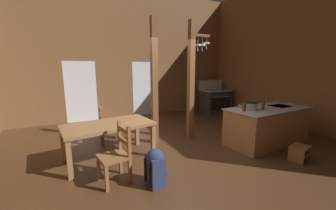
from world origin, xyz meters
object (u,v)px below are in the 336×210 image
at_px(kitchen_island, 267,125).
at_px(stockpot_on_counter, 250,106).
at_px(step_stool, 299,152).
at_px(dining_table, 109,128).
at_px(backpack, 155,166).
at_px(stove_range, 215,101).
at_px(bottle_short_on_counter, 263,104).
at_px(mixing_bowl_on_counter, 243,106).
at_px(bottle_tall_on_counter, 244,107).
at_px(ladderback_chair_near_window, 107,125).
at_px(ladderback_chair_by_post, 117,155).

distance_m(kitchen_island, stockpot_on_counter, 0.80).
xyz_separation_m(step_stool, dining_table, (-3.38, 1.75, 0.47)).
bearing_deg(step_stool, backpack, 170.40).
distance_m(step_stool, dining_table, 3.84).
relative_size(stove_range, bottle_short_on_counter, 4.11).
height_order(dining_table, bottle_short_on_counter, bottle_short_on_counter).
height_order(step_stool, dining_table, dining_table).
bearing_deg(stove_range, mixing_bowl_on_counter, -118.88).
height_order(kitchen_island, bottle_tall_on_counter, bottle_tall_on_counter).
xyz_separation_m(ladderback_chair_near_window, stockpot_on_counter, (2.92, -1.67, 0.52)).
height_order(step_stool, stockpot_on_counter, stockpot_on_counter).
height_order(backpack, mixing_bowl_on_counter, mixing_bowl_on_counter).
height_order(dining_table, stockpot_on_counter, stockpot_on_counter).
distance_m(kitchen_island, mixing_bowl_on_counter, 0.79).
xyz_separation_m(ladderback_chair_near_window, ladderback_chair_by_post, (-0.15, -1.78, 0.00)).
xyz_separation_m(kitchen_island, step_stool, (-0.26, -0.95, -0.26)).
bearing_deg(stove_range, backpack, -138.56).
distance_m(step_stool, mixing_bowl_on_counter, 1.47).
bearing_deg(step_stool, bottle_short_on_counter, 94.72).
relative_size(ladderback_chair_by_post, bottle_tall_on_counter, 3.79).
distance_m(backpack, bottle_tall_on_counter, 2.44).
xyz_separation_m(stockpot_on_counter, mixing_bowl_on_counter, (0.03, 0.25, -0.04)).
distance_m(ladderback_chair_near_window, backpack, 2.19).
xyz_separation_m(stove_range, bottle_tall_on_counter, (-1.97, -3.35, 0.50)).
relative_size(kitchen_island, backpack, 3.71).
xyz_separation_m(mixing_bowl_on_counter, bottle_short_on_counter, (0.24, -0.36, 0.09)).
distance_m(kitchen_island, step_stool, 1.02).
bearing_deg(ladderback_chair_near_window, stove_range, 19.23).
distance_m(step_stool, bottle_short_on_counter, 1.20).
distance_m(step_stool, backpack, 2.95).
xyz_separation_m(bottle_tall_on_counter, bottle_short_on_counter, (0.53, -0.06, 0.03)).
bearing_deg(kitchen_island, backpack, -171.72).
height_order(backpack, bottle_short_on_counter, bottle_short_on_counter).
bearing_deg(backpack, bottle_short_on_counter, 7.37).
relative_size(mixing_bowl_on_counter, bottle_short_on_counter, 0.71).
height_order(dining_table, ladderback_chair_by_post, ladderback_chair_by_post).
height_order(kitchen_island, step_stool, kitchen_island).
bearing_deg(bottle_short_on_counter, mixing_bowl_on_counter, 123.51).
height_order(ladderback_chair_by_post, bottle_tall_on_counter, bottle_tall_on_counter).
height_order(backpack, stockpot_on_counter, stockpot_on_counter).
xyz_separation_m(ladderback_chair_by_post, bottle_short_on_counter, (3.35, -0.01, 0.56)).
xyz_separation_m(stove_range, stockpot_on_counter, (-1.71, -3.29, 0.48)).
bearing_deg(dining_table, ladderback_chair_by_post, -92.24).
height_order(ladderback_chair_by_post, bottle_short_on_counter, bottle_short_on_counter).
relative_size(kitchen_island, ladderback_chair_near_window, 2.33).
height_order(ladderback_chair_by_post, stockpot_on_counter, stockpot_on_counter).
xyz_separation_m(kitchen_island, dining_table, (-3.64, 0.80, 0.21)).
bearing_deg(dining_table, bottle_tall_on_counter, -16.64).
bearing_deg(ladderback_chair_near_window, kitchen_island, -25.72).
xyz_separation_m(ladderback_chair_near_window, mixing_bowl_on_counter, (2.96, -1.43, 0.47)).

